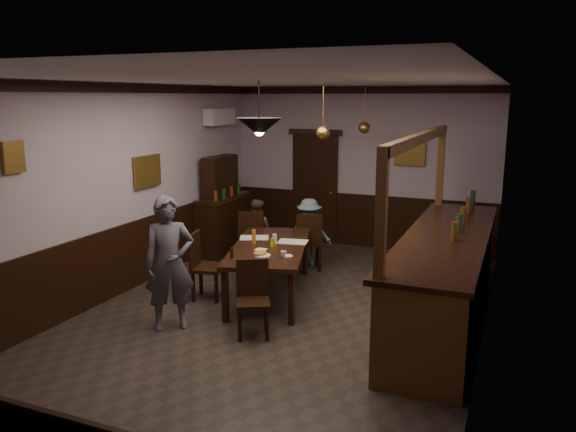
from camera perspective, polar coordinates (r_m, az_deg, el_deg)
The scene contains 31 objects.
room at distance 6.89m, azimuth -1.41°, elevation 1.09°, with size 5.01×8.01×3.01m.
dining_table at distance 7.96m, azimuth -1.89°, elevation -3.44°, with size 1.58×2.39×0.75m.
chair_far_left at distance 9.28m, azimuth -3.58°, elevation -2.14°, with size 0.50×0.50×0.98m.
chair_far_right at distance 9.17m, azimuth 2.11°, elevation -2.36°, with size 0.56×0.56×0.96m.
chair_near at distance 6.77m, azimuth -3.59°, elevation -7.96°, with size 0.53×0.53×0.91m.
chair_side at distance 8.00m, azimuth -8.69°, elevation -4.71°, with size 0.49×0.49×0.95m.
person_standing at distance 6.98m, azimuth -11.96°, elevation -4.72°, with size 0.60×0.40×1.65m, color #4E5059.
person_seated_left at distance 9.54m, azimuth -3.25°, elevation -1.60°, with size 0.54×0.42×1.12m, color #4A492C.
person_seated_right at distance 9.43m, azimuth 2.16°, elevation -1.67°, with size 0.74×0.43×1.15m, color slate.
newspaper_left at distance 8.36m, azimuth -3.45°, elevation -2.21°, with size 0.42×0.30×0.01m, color silver.
newspaper_right at distance 8.11m, azimuth 0.50°, elevation -2.62°, with size 0.42×0.30×0.01m, color silver.
napkin at distance 7.72m, azimuth -2.77°, elevation -3.42°, with size 0.15×0.15×0.00m, color #FFEC5D.
saucer at distance 7.39m, azimuth -0.08°, elevation -4.08°, with size 0.15×0.15×0.01m, color white.
coffee_cup at distance 7.33m, azimuth -0.48°, elevation -3.86°, with size 0.08×0.08×0.07m, color white.
pastry_plate at distance 7.42m, azimuth -2.61°, elevation -4.02°, with size 0.22×0.22×0.01m, color white.
pastry_ring_a at distance 7.40m, azimuth -3.00°, elevation -3.84°, with size 0.13×0.13×0.04m, color #C68C47.
pastry_ring_b at distance 7.45m, azimuth -2.70°, elevation -3.72°, with size 0.13×0.13×0.04m, color #C68C47.
soda_can at distance 7.85m, azimuth -1.57°, elevation -2.71°, with size 0.07×0.07×0.12m, color #FFF015.
beer_glass at distance 8.02m, azimuth -3.49°, elevation -2.12°, with size 0.06×0.06×0.20m, color #BF721E.
water_glass at distance 7.97m, azimuth -1.37°, elevation -2.37°, with size 0.06×0.06×0.15m, color silver.
pepper_mill at distance 7.33m, azimuth -5.72°, elevation -3.77°, with size 0.04×0.04×0.14m, color black.
sideboard at distance 10.34m, azimuth -6.62°, elevation 0.23°, with size 0.48×1.33×1.76m.
bar_counter at distance 7.38m, azimuth 15.68°, elevation -5.83°, with size 0.98×4.23×2.37m.
door_back at distance 10.91m, azimuth 2.75°, elevation 2.76°, with size 0.90×0.06×2.10m, color black.
ac_unit at distance 10.44m, azimuth -6.97°, elevation 9.99°, with size 0.20×0.85×0.30m.
picture_left_small at distance 6.98m, azimuth -26.11°, elevation 5.41°, with size 0.04×0.28×0.36m.
picture_left_large at distance 8.79m, azimuth -14.08°, elevation 4.44°, with size 0.04×0.62×0.48m.
picture_back at distance 10.36m, azimuth 12.26°, elevation 6.19°, with size 0.55×0.04×0.42m.
pendant_iron at distance 6.89m, azimuth -2.94°, elevation 9.02°, with size 0.56×0.56×0.66m.
pendant_brass_mid at distance 8.14m, azimuth 3.56°, elevation 8.43°, with size 0.20×0.20×0.81m.
pendant_brass_far at distance 9.54m, azimuth 7.76°, elevation 8.87°, with size 0.20×0.20×0.81m.
Camera 1 is at (2.77, -6.18, 2.81)m, focal length 35.00 mm.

